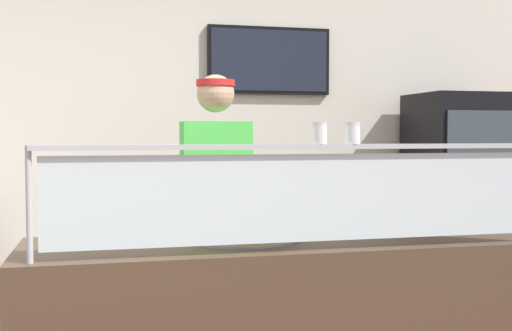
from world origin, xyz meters
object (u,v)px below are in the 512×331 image
parmesan_shaker (319,134)px  worker_figure (217,210)px  pizza_tray (244,236)px  drink_fridge (459,206)px  pizza_server (253,231)px  pepper_flake_shaker (352,135)px

parmesan_shaker → worker_figure: size_ratio=0.05×
pizza_tray → drink_fridge: (2.06, 1.57, -0.10)m
parmesan_shaker → drink_fridge: (1.81, 1.92, -0.56)m
pizza_tray → parmesan_shaker: (0.24, -0.35, 0.46)m
drink_fridge → pizza_server: bearing=-141.7°
pizza_server → worker_figure: (-0.05, 0.69, 0.02)m
worker_figure → drink_fridge: (2.06, 0.90, -0.13)m
pizza_server → worker_figure: size_ratio=0.16×
pizza_tray → drink_fridge: 2.59m
worker_figure → drink_fridge: worker_figure is taller
worker_figure → drink_fridge: 2.26m
parmesan_shaker → worker_figure: worker_figure is taller
pizza_server → pizza_tray: bearing=138.9°
pepper_flake_shaker → worker_figure: 1.17m
worker_figure → pepper_flake_shaker: bearing=-68.9°
parmesan_shaker → drink_fridge: drink_fridge is taller
parmesan_shaker → pizza_server: bearing=121.8°
drink_fridge → worker_figure: bearing=-156.4°
parmesan_shaker → pepper_flake_shaker: same height
pizza_tray → pizza_server: 0.05m
pizza_tray → worker_figure: bearing=90.6°
drink_fridge → parmesan_shaker: bearing=-133.4°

